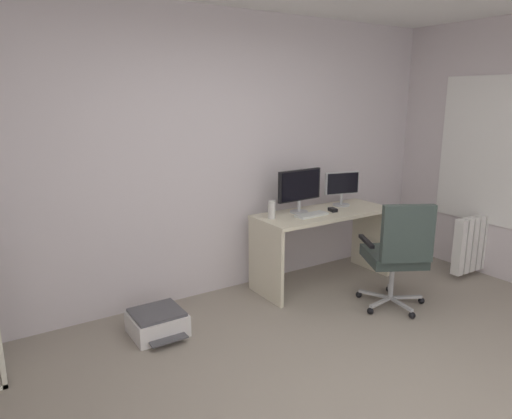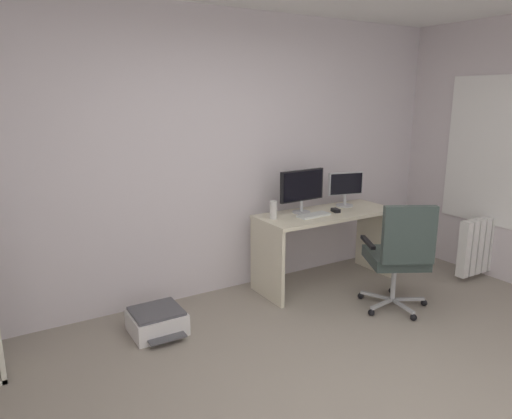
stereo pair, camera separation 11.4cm
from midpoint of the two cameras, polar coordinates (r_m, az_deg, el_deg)
wall_back at (r=4.37m, az=-7.58°, el=6.30°), size 5.55×0.10×2.66m
window_pane at (r=5.40m, az=26.49°, el=6.41°), size 0.01×1.11×1.45m
window_frame at (r=5.40m, az=26.45°, el=6.41°), size 0.02×1.19×1.53m
desk at (r=4.76m, az=7.54°, el=-2.63°), size 1.44×0.57×0.76m
monitor_main at (r=4.59m, az=4.66°, el=2.77°), size 0.52×0.18×0.43m
monitor_secondary at (r=4.96m, az=9.85°, el=2.91°), size 0.38×0.18×0.36m
keyboard at (r=4.52m, az=6.11°, el=-0.65°), size 0.35×0.15×0.02m
computer_mouse at (r=4.72m, az=8.71°, el=-0.03°), size 0.08×0.11×0.03m
desktop_speaker at (r=4.38m, az=1.19°, el=-0.04°), size 0.07×0.07×0.17m
office_chair at (r=4.28m, az=16.28°, el=-4.93°), size 0.67×0.71×1.01m
printer at (r=3.97m, az=-12.82°, el=-13.37°), size 0.42×0.48×0.20m
radiator at (r=5.51m, az=24.91°, el=-3.71°), size 0.70×0.10×0.59m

